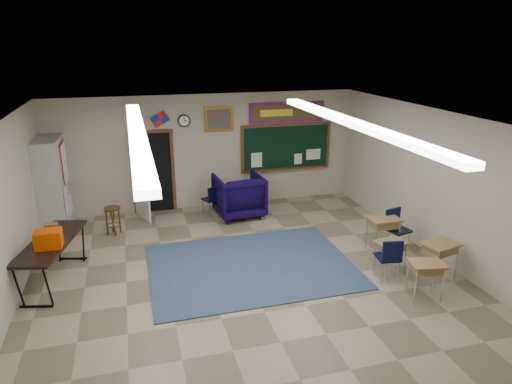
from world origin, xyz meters
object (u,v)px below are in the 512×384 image
object	(u,v)px
student_desk_front_left	(390,256)
student_desk_front_right	(383,233)
wingback_armchair	(239,195)
folding_table	(53,260)
wooden_stool	(113,220)

from	to	relation	value
student_desk_front_left	student_desk_front_right	distance (m)	0.95
wingback_armchair	folding_table	xyz separation A→B (m)	(-4.09, -2.37, -0.08)
wingback_armchair	student_desk_front_right	world-z (taller)	wingback_armchair
student_desk_front_left	wooden_stool	distance (m)	6.16
wingback_armchair	student_desk_front_right	xyz separation A→B (m)	(2.41, -2.89, -0.11)
student_desk_front_left	wooden_stool	world-z (taller)	student_desk_front_left
wingback_armchair	wooden_stool	world-z (taller)	wingback_armchair
wingback_armchair	student_desk_front_left	world-z (taller)	wingback_armchair
student_desk_front_right	folding_table	size ratio (longest dim) A/B	0.37
wingback_armchair	folding_table	world-z (taller)	folding_table
wingback_armchair	folding_table	bearing A→B (deg)	26.05
wingback_armchair	student_desk_front_left	bearing A→B (deg)	114.60
wingback_armchair	student_desk_front_right	size ratio (longest dim) A/B	1.53
wooden_stool	wingback_armchair	bearing A→B (deg)	6.70
wingback_armchair	folding_table	size ratio (longest dim) A/B	0.56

